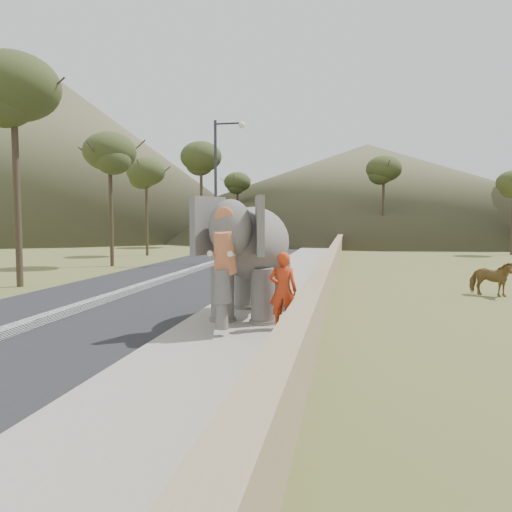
{
  "coord_description": "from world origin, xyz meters",
  "views": [
    {
      "loc": [
        2.37,
        -9.88,
        2.6
      ],
      "look_at": [
        0.2,
        1.73,
        1.7
      ],
      "focal_mm": 35.0,
      "sensor_mm": 36.0,
      "label": 1
    }
  ],
  "objects": [
    {
      "name": "ground",
      "position": [
        0.0,
        0.0,
        0.0
      ],
      "size": [
        160.0,
        160.0,
        0.0
      ],
      "primitive_type": "plane",
      "color": "olive",
      "rests_on": "ground"
    },
    {
      "name": "road",
      "position": [
        -5.0,
        10.0,
        0.01
      ],
      "size": [
        7.0,
        120.0,
        0.03
      ],
      "primitive_type": "cube",
      "color": "black",
      "rests_on": "ground"
    },
    {
      "name": "median",
      "position": [
        -5.0,
        10.0,
        0.11
      ],
      "size": [
        0.35,
        120.0,
        0.22
      ],
      "primitive_type": "cube",
      "color": "black",
      "rests_on": "ground"
    },
    {
      "name": "walkway",
      "position": [
        0.0,
        10.0,
        0.07
      ],
      "size": [
        3.0,
        120.0,
        0.15
      ],
      "primitive_type": "cube",
      "color": "#9E9687",
      "rests_on": "ground"
    },
    {
      "name": "parapet",
      "position": [
        1.65,
        10.0,
        0.55
      ],
      "size": [
        0.3,
        120.0,
        1.1
      ],
      "primitive_type": "cube",
      "color": "tan",
      "rests_on": "ground"
    },
    {
      "name": "lamppost",
      "position": [
        -4.69,
        17.27,
        4.87
      ],
      "size": [
        1.76,
        0.36,
        8.0
      ],
      "color": "#303035",
      "rests_on": "ground"
    },
    {
      "name": "signboard",
      "position": [
        -4.5,
        16.7,
        1.64
      ],
      "size": [
        0.6,
        0.08,
        2.4
      ],
      "color": "#2D2D33",
      "rests_on": "ground"
    },
    {
      "name": "cow",
      "position": [
        7.02,
        7.74,
        0.59
      ],
      "size": [
        1.54,
        1.21,
        1.18
      ],
      "primitive_type": "imported",
      "rotation": [
        0.0,
        0.0,
        1.1
      ],
      "color": "brown",
      "rests_on": "ground"
    },
    {
      "name": "hill_left",
      "position": [
        -38.0,
        55.0,
        11.0
      ],
      "size": [
        60.0,
        60.0,
        22.0
      ],
      "primitive_type": "cone",
      "color": "brown",
      "rests_on": "ground"
    },
    {
      "name": "hill_far",
      "position": [
        5.0,
        70.0,
        7.0
      ],
      "size": [
        80.0,
        80.0,
        14.0
      ],
      "primitive_type": "cone",
      "color": "brown",
      "rests_on": "ground"
    },
    {
      "name": "elephant_and_man",
      "position": [
        0.02,
        2.35,
        1.58
      ],
      "size": [
        2.43,
        4.13,
        2.88
      ],
      "color": "slate",
      "rests_on": "ground"
    },
    {
      "name": "motorcyclist",
      "position": [
        -3.75,
        23.52,
        0.71
      ],
      "size": [
        1.71,
        1.99,
        1.85
      ],
      "color": "maroon",
      "rests_on": "ground"
    },
    {
      "name": "trees",
      "position": [
        1.2,
        28.69,
        4.08
      ],
      "size": [
        47.77,
        42.63,
        9.72
      ],
      "color": "#473828",
      "rests_on": "ground"
    }
  ]
}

